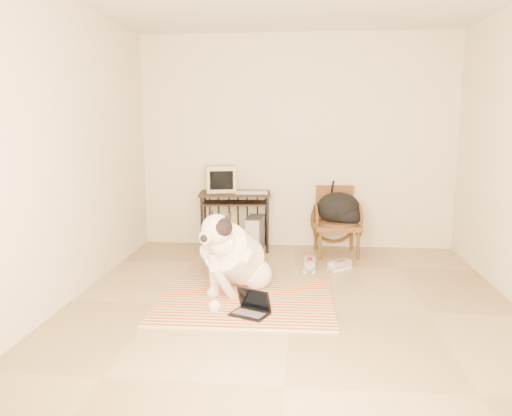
# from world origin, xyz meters

# --- Properties ---
(floor) EXTENTS (4.50, 4.50, 0.00)m
(floor) POSITION_xyz_m (0.00, 0.00, 0.00)
(floor) COLOR #98835D
(floor) RESTS_ON ground
(wall_back) EXTENTS (4.50, 0.00, 4.50)m
(wall_back) POSITION_xyz_m (0.00, 2.25, 1.35)
(wall_back) COLOR beige
(wall_back) RESTS_ON floor
(wall_front) EXTENTS (4.50, 0.00, 4.50)m
(wall_front) POSITION_xyz_m (0.00, -2.25, 1.35)
(wall_front) COLOR beige
(wall_front) RESTS_ON floor
(wall_left) EXTENTS (0.00, 4.50, 4.50)m
(wall_left) POSITION_xyz_m (-2.00, 0.00, 1.35)
(wall_left) COLOR beige
(wall_left) RESTS_ON floor
(rug) EXTENTS (1.62, 1.25, 0.02)m
(rug) POSITION_xyz_m (-0.41, 0.08, 0.01)
(rug) COLOR red
(rug) RESTS_ON floor
(dog) EXTENTS (0.67, 1.19, 0.88)m
(dog) POSITION_xyz_m (-0.54, 0.36, 0.35)
(dog) COLOR white
(dog) RESTS_ON rug
(laptop) EXTENTS (0.37, 0.32, 0.21)m
(laptop) POSITION_xyz_m (-0.32, -0.21, 0.07)
(laptop) COLOR black
(laptop) RESTS_ON rug
(computer_desk) EXTENTS (0.93, 0.58, 0.74)m
(computer_desk) POSITION_xyz_m (-0.76, 1.96, 0.63)
(computer_desk) COLOR black
(computer_desk) RESTS_ON floor
(crt_monitor) EXTENTS (0.43, 0.42, 0.33)m
(crt_monitor) POSITION_xyz_m (-0.95, 2.03, 0.90)
(crt_monitor) COLOR #B8AF90
(crt_monitor) RESTS_ON computer_desk
(desk_keyboard) EXTENTS (0.41, 0.18, 0.03)m
(desk_keyboard) POSITION_xyz_m (-0.54, 1.89, 0.75)
(desk_keyboard) COLOR #B8AF90
(desk_keyboard) RESTS_ON computer_desk
(pc_tower) EXTENTS (0.22, 0.46, 0.42)m
(pc_tower) POSITION_xyz_m (-0.51, 1.99, 0.21)
(pc_tower) COLOR #525255
(pc_tower) RESTS_ON floor
(rattan_chair) EXTENTS (0.58, 0.57, 0.82)m
(rattan_chair) POSITION_xyz_m (0.51, 1.88, 0.41)
(rattan_chair) COLOR brown
(rattan_chair) RESTS_ON floor
(backpack) EXTENTS (0.55, 0.44, 0.39)m
(backpack) POSITION_xyz_m (0.55, 1.85, 0.56)
(backpack) COLOR black
(backpack) RESTS_ON rattan_chair
(sneaker_left) EXTENTS (0.14, 0.32, 0.11)m
(sneaker_left) POSITION_xyz_m (0.18, 1.19, 0.05)
(sneaker_left) COLOR silver
(sneaker_left) RESTS_ON floor
(sneaker_right) EXTENTS (0.28, 0.27, 0.10)m
(sneaker_right) POSITION_xyz_m (0.51, 1.20, 0.04)
(sneaker_right) COLOR silver
(sneaker_right) RESTS_ON floor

